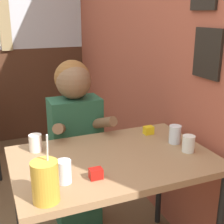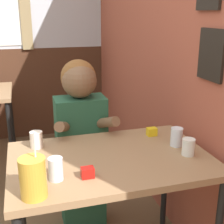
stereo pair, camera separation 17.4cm
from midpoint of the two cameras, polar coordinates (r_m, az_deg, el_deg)
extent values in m
cube|color=#9E4C38|center=(2.66, 8.27, 14.23)|extent=(0.06, 4.78, 2.70)
cube|color=black|center=(1.79, 20.41, 9.74)|extent=(0.02, 0.22, 0.27)
cube|color=#472819|center=(3.96, -16.39, 3.07)|extent=(5.21, 0.06, 1.10)
cube|color=#937F56|center=(3.79, -14.30, 17.93)|extent=(0.12, 0.02, 0.92)
cube|color=#93704C|center=(1.69, 2.71, -8.79)|extent=(1.06, 0.71, 0.04)
cylinder|color=black|center=(2.08, -13.92, -16.06)|extent=(0.04, 0.04, 0.73)
cylinder|color=black|center=(2.30, 11.84, -12.29)|extent=(0.04, 0.04, 0.73)
cylinder|color=black|center=(3.06, -16.50, -4.87)|extent=(0.04, 0.04, 0.73)
cylinder|color=black|center=(3.68, -16.60, -1.03)|extent=(0.04, 0.04, 0.73)
cube|color=#235138|center=(2.37, -3.18, -14.82)|extent=(0.31, 0.20, 0.46)
cube|color=#235138|center=(2.15, -3.40, -3.93)|extent=(0.34, 0.20, 0.51)
sphere|color=brown|center=(2.07, -3.78, 6.35)|extent=(0.23, 0.23, 0.23)
sphere|color=brown|center=(2.05, -3.59, 5.73)|extent=(0.23, 0.23, 0.23)
cylinder|color=brown|center=(1.96, -6.41, -2.74)|extent=(0.14, 0.27, 0.15)
cylinder|color=brown|center=(2.02, 1.21, -1.99)|extent=(0.14, 0.27, 0.15)
cylinder|color=gold|center=(1.33, -10.56, -11.85)|extent=(0.11, 0.11, 0.18)
cylinder|color=white|center=(1.27, -10.16, -6.34)|extent=(0.01, 0.04, 0.14)
cylinder|color=silver|center=(1.45, -6.85, -10.39)|extent=(0.07, 0.07, 0.11)
cylinder|color=silver|center=(1.75, 16.61, -6.19)|extent=(0.07, 0.07, 0.09)
cylinder|color=silver|center=(1.80, -10.99, -5.05)|extent=(0.07, 0.07, 0.09)
cylinder|color=silver|center=(1.85, 14.40, -4.49)|extent=(0.07, 0.07, 0.11)
cube|color=#B7140F|center=(1.47, -1.06, -11.10)|extent=(0.06, 0.04, 0.05)
cube|color=yellow|center=(1.98, 9.81, -3.61)|extent=(0.06, 0.04, 0.05)
camera|label=1|loc=(0.09, -87.14, 0.92)|focal=50.00mm
camera|label=2|loc=(0.09, 92.86, -0.92)|focal=50.00mm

